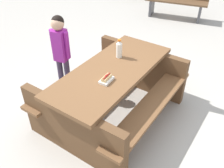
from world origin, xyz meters
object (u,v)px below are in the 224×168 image
at_px(soda_bottle, 119,49).
at_px(hotdog_tray, 106,79).
at_px(picnic_table, 112,89).
at_px(child_in_coat, 60,45).

xyz_separation_m(soda_bottle, hotdog_tray, (0.53, 0.21, -0.08)).
bearing_deg(hotdog_tray, picnic_table, -156.10).
distance_m(hotdog_tray, child_in_coat, 1.07).
relative_size(hotdog_tray, child_in_coat, 0.16).
height_order(hotdog_tray, child_in_coat, child_in_coat).
bearing_deg(picnic_table, soda_bottle, -159.55).
height_order(picnic_table, hotdog_tray, hotdog_tray).
bearing_deg(child_in_coat, soda_bottle, 108.33).
bearing_deg(soda_bottle, child_in_coat, -71.67).
xyz_separation_m(picnic_table, hotdog_tray, (0.24, 0.11, 0.34)).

